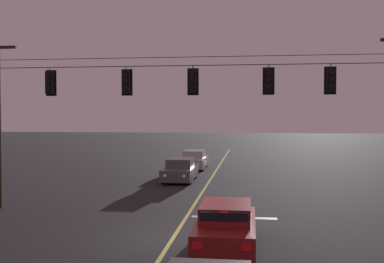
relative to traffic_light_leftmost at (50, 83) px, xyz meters
name	(u,v)px	position (x,y,z in m)	size (l,w,h in m)	color
ground_plane	(173,238)	(6.04, -3.93, -5.48)	(180.00, 180.00, 0.00)	black
lane_centre_stripe	(204,190)	(6.04, 6.02, -5.48)	(0.14, 60.00, 0.01)	#D1C64C
stop_bar_paint	(234,217)	(7.94, -0.58, -5.48)	(3.40, 0.36, 0.01)	silver
signal_span_assembly	(189,119)	(6.04, 0.02, -1.56)	(18.74, 0.32, 7.54)	#2D2116
traffic_light_leftmost	(50,83)	(0.00, 0.00, 0.00)	(0.48, 0.41, 1.22)	black
traffic_light_left_inner	(126,82)	(3.38, 0.00, 0.00)	(0.48, 0.41, 1.22)	black
traffic_light_centre	(193,81)	(6.20, 0.00, 0.00)	(0.48, 0.41, 1.22)	black
traffic_light_right_inner	(269,81)	(9.30, 0.00, 0.00)	(0.48, 0.41, 1.22)	black
traffic_light_rightmost	(331,80)	(11.73, 0.00, 0.00)	(0.48, 0.41, 1.22)	black
car_waiting_near_lane	(226,226)	(7.85, -4.72, -4.84)	(1.80, 4.33, 1.39)	maroon
car_oncoming_lead	(180,170)	(4.22, 9.40, -4.84)	(1.80, 4.42, 1.39)	#4C4C51
car_oncoming_trailing	(194,160)	(4.28, 15.92, -4.84)	(1.80, 4.42, 1.39)	#A5A5AD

